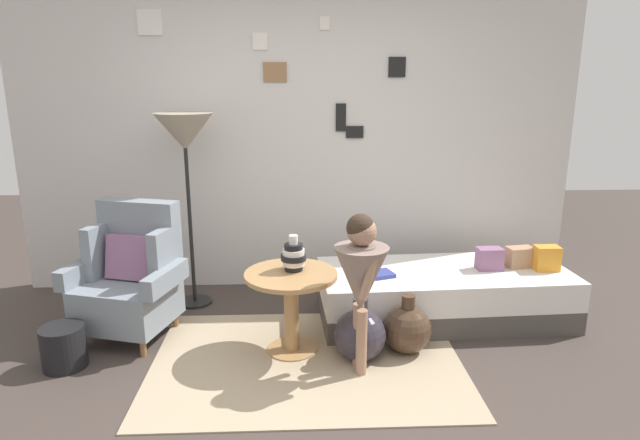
{
  "coord_description": "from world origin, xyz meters",
  "views": [
    {
      "loc": [
        -0.01,
        -2.75,
        1.82
      ],
      "look_at": [
        0.15,
        0.95,
        0.85
      ],
      "focal_mm": 30.25,
      "sensor_mm": 36.0,
      "label": 1
    }
  ],
  "objects": [
    {
      "name": "ground_plane",
      "position": [
        0.0,
        0.0,
        0.0
      ],
      "size": [
        12.0,
        12.0,
        0.0
      ],
      "primitive_type": "plane",
      "color": "#423833"
    },
    {
      "name": "gallery_wall",
      "position": [
        -0.0,
        1.95,
        1.3
      ],
      "size": [
        4.8,
        0.12,
        2.6
      ],
      "color": "silver",
      "rests_on": "ground"
    },
    {
      "name": "rug",
      "position": [
        0.04,
        0.48,
        0.01
      ],
      "size": [
        2.04,
        1.47,
        0.01
      ],
      "primitive_type": "cube",
      "color": "tan",
      "rests_on": "ground"
    },
    {
      "name": "armchair",
      "position": [
        -1.21,
        0.96,
        0.44
      ],
      "size": [
        0.86,
        0.74,
        0.97
      ],
      "color": "olive",
      "rests_on": "ground"
    },
    {
      "name": "daybed",
      "position": [
        1.12,
        1.11,
        0.2
      ],
      "size": [
        1.94,
        0.89,
        0.4
      ],
      "color": "#4C4742",
      "rests_on": "ground"
    },
    {
      "name": "pillow_head",
      "position": [
        1.89,
        1.08,
        0.49
      ],
      "size": [
        0.18,
        0.12,
        0.19
      ],
      "primitive_type": "cube",
      "rotation": [
        0.0,
        0.0,
        -0.01
      ],
      "color": "orange",
      "rests_on": "daybed"
    },
    {
      "name": "pillow_mid",
      "position": [
        1.71,
        1.16,
        0.48
      ],
      "size": [
        0.22,
        0.15,
        0.16
      ],
      "primitive_type": "cube",
      "rotation": [
        0.0,
        0.0,
        0.16
      ],
      "color": "tan",
      "rests_on": "daybed"
    },
    {
      "name": "pillow_back",
      "position": [
        1.46,
        1.11,
        0.49
      ],
      "size": [
        0.19,
        0.12,
        0.17
      ],
      "primitive_type": "cube",
      "rotation": [
        0.0,
        0.0,
        0.02
      ],
      "color": "gray",
      "rests_on": "daybed"
    },
    {
      "name": "side_table",
      "position": [
        -0.06,
        0.63,
        0.42
      ],
      "size": [
        0.62,
        0.62,
        0.57
      ],
      "color": "tan",
      "rests_on": "ground"
    },
    {
      "name": "vase_striped",
      "position": [
        -0.04,
        0.68,
        0.67
      ],
      "size": [
        0.17,
        0.17,
        0.24
      ],
      "color": "black",
      "rests_on": "side_table"
    },
    {
      "name": "floor_lamp",
      "position": [
        -0.88,
        1.5,
        1.38
      ],
      "size": [
        0.46,
        0.46,
        1.57
      ],
      "color": "black",
      "rests_on": "ground"
    },
    {
      "name": "person_child",
      "position": [
        0.38,
        0.35,
        0.66
      ],
      "size": [
        0.34,
        0.34,
        1.04
      ],
      "color": "#A37A60",
      "rests_on": "ground"
    },
    {
      "name": "book_on_daybed",
      "position": [
        0.58,
        0.99,
        0.42
      ],
      "size": [
        0.26,
        0.22,
        0.03
      ],
      "primitive_type": "cube",
      "rotation": [
        0.0,
        0.0,
        0.33
      ],
      "color": "#384193",
      "rests_on": "daybed"
    },
    {
      "name": "demijohn_near",
      "position": [
        0.39,
        0.5,
        0.18
      ],
      "size": [
        0.35,
        0.35,
        0.43
      ],
      "color": "#332D38",
      "rests_on": "ground"
    },
    {
      "name": "demijohn_far",
      "position": [
        0.73,
        0.59,
        0.17
      ],
      "size": [
        0.33,
        0.33,
        0.42
      ],
      "color": "#473323",
      "rests_on": "ground"
    },
    {
      "name": "magazine_basket",
      "position": [
        -1.53,
        0.49,
        0.14
      ],
      "size": [
        0.28,
        0.28,
        0.28
      ],
      "primitive_type": "cylinder",
      "color": "black",
      "rests_on": "ground"
    }
  ]
}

